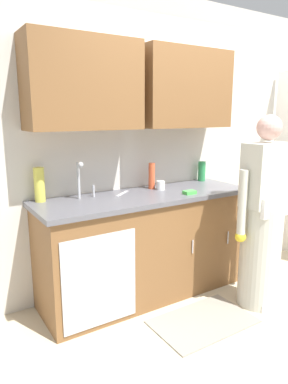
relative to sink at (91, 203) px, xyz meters
The scene contains 13 objects.
ground_plane 1.58m from the sink, 33.44° to the right, with size 9.00×9.00×0.00m, color beige.
kitchen_wall_with_uppers 1.12m from the sink, 17.15° to the left, with size 4.80×0.44×2.70m.
counter_cabinet 0.70m from the sink, ahead, with size 1.90×0.62×0.90m.
countertop 0.52m from the sink, ahead, with size 1.96×0.66×0.04m, color #595960.
sink is the anchor object (origin of this frame).
person_at_sink 1.44m from the sink, 28.66° to the right, with size 0.55×0.34×1.62m.
floor_mat 1.30m from the sink, 45.47° to the right, with size 0.80×0.50×0.01m, color gray.
bottle_dish_liquid 0.72m from the sink, 13.00° to the left, with size 0.06×0.06×0.24m, color #E05933.
bottle_water_tall 1.37m from the sink, ahead, with size 0.08×0.08×0.20m, color #2D8C4C.
bottle_water_short 0.43m from the sink, 147.75° to the left, with size 0.08×0.08×0.27m, color #D8D14C.
cup_by_sink 0.74m from the sink, ahead, with size 0.08×0.08×0.08m, color white.
knife_on_counter 0.37m from the sink, 17.95° to the left, with size 0.24×0.02×0.01m, color silver.
sponge 0.87m from the sink, 13.90° to the right, with size 0.11×0.07×0.03m, color #4CBF4C.
Camera 1 is at (-2.16, -1.83, 1.62)m, focal length 32.93 mm.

